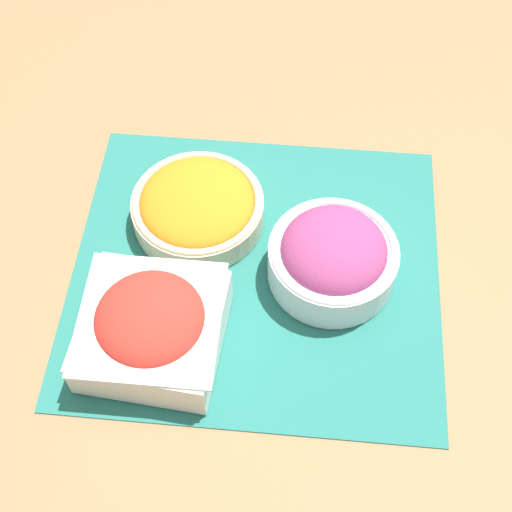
{
  "coord_description": "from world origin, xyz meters",
  "views": [
    {
      "loc": [
        0.05,
        -0.52,
        0.83
      ],
      "look_at": [
        0.0,
        0.0,
        0.03
      ],
      "focal_mm": 50.0,
      "sensor_mm": 36.0,
      "label": 1
    }
  ],
  "objects": [
    {
      "name": "carrot_bowl",
      "position": [
        -0.09,
        0.08,
        0.03
      ],
      "size": [
        0.19,
        0.19,
        0.06
      ],
      "color": "beige",
      "rests_on": "placemat"
    },
    {
      "name": "tomato_bowl",
      "position": [
        -0.12,
        -0.12,
        0.05
      ],
      "size": [
        0.18,
        0.18,
        0.09
      ],
      "color": "white",
      "rests_on": "placemat"
    },
    {
      "name": "ground_plane",
      "position": [
        0.0,
        0.0,
        0.0
      ],
      "size": [
        3.0,
        3.0,
        0.0
      ],
      "primitive_type": "plane",
      "color": "olive"
    },
    {
      "name": "onion_bowl",
      "position": [
        0.1,
        0.0,
        0.05
      ],
      "size": [
        0.17,
        0.17,
        0.09
      ],
      "color": "silver",
      "rests_on": "placemat"
    },
    {
      "name": "placemat",
      "position": [
        0.0,
        0.0,
        0.0
      ],
      "size": [
        0.5,
        0.46,
        0.0
      ],
      "color": "#236B60",
      "rests_on": "ground_plane"
    }
  ]
}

